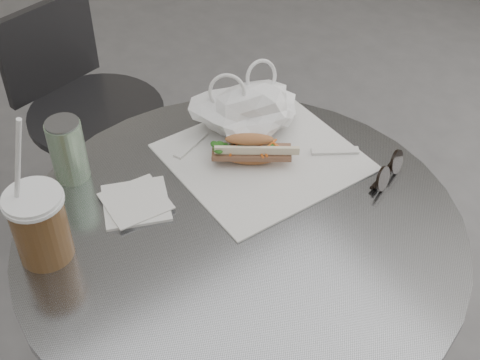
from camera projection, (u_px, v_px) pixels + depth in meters
cafe_table at (241, 325)px, 1.31m from camera, size 0.76×0.76×0.74m
chair_far at (94, 143)px, 1.95m from camera, size 0.38×0.40×0.71m
sandwich_paper at (263, 157)px, 1.26m from camera, size 0.34×0.32×0.00m
banh_mi at (251, 150)px, 1.22m from camera, size 0.18×0.17×0.06m
iced_coffee at (40, 225)px, 1.03m from camera, size 0.09×0.09×0.27m
sunglasses at (388, 171)px, 1.20m from camera, size 0.10×0.05×0.05m
plastic_bag at (250, 112)px, 1.28m from camera, size 0.24×0.22×0.10m
napkin_stack at (136, 202)px, 1.16m from camera, size 0.15×0.15×0.01m
drink_can at (68, 150)px, 1.18m from camera, size 0.06×0.06×0.12m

